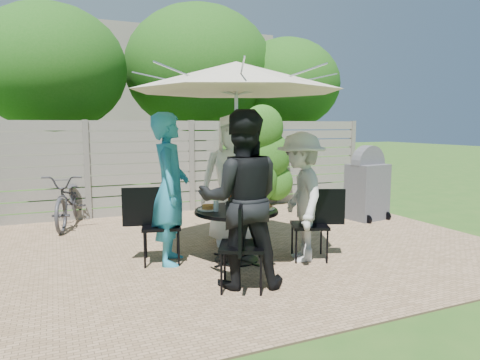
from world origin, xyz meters
name	(u,v)px	position (x,y,z in m)	size (l,w,h in m)	color
backyard_envelope	(132,101)	(0.09, 10.29, 2.61)	(60.00, 60.00, 5.00)	#2B581B
patio_table	(236,225)	(-0.45, -0.38, 0.48)	(1.34, 1.34, 0.69)	black
umbrella	(236,77)	(-0.45, -0.38, 2.34)	(3.32, 3.32, 2.52)	silver
chair_back	(232,223)	(-0.12, 0.53, 0.28)	(0.59, 0.71, 0.93)	black
person_back	(233,180)	(-0.17, 0.41, 0.96)	(0.94, 0.61, 1.91)	white
chair_left	(160,241)	(-1.36, -0.06, 0.30)	(0.75, 0.57, 0.99)	black
person_left	(170,189)	(-1.23, -0.10, 0.96)	(0.70, 0.46, 1.91)	teal
chair_front	(242,264)	(-0.77, -1.29, 0.29)	(0.63, 0.74, 0.97)	black
person_front	(241,200)	(-0.72, -1.16, 0.96)	(0.93, 0.73, 1.92)	black
chair_right	(310,239)	(0.46, -0.70, 0.28)	(0.72, 0.59, 0.94)	black
person_right	(301,197)	(0.34, -0.65, 0.84)	(1.08, 0.62, 1.67)	beige
plate_back	(235,202)	(-0.33, -0.04, 0.71)	(0.26, 0.26, 0.06)	white
plate_left	(208,208)	(-0.79, -0.26, 0.71)	(0.26, 0.26, 0.06)	white
plate_front	(238,213)	(-0.57, -0.71, 0.71)	(0.26, 0.26, 0.06)	white
plate_right	(264,207)	(-0.11, -0.50, 0.71)	(0.26, 0.26, 0.06)	white
plate_extra	(253,212)	(-0.38, -0.72, 0.71)	(0.24, 0.24, 0.06)	white
glass_left	(216,206)	(-0.73, -0.39, 0.76)	(0.07, 0.07, 0.14)	silver
glass_front	(246,208)	(-0.43, -0.66, 0.76)	(0.07, 0.07, 0.14)	silver
glass_right	(256,202)	(-0.17, -0.36, 0.76)	(0.07, 0.07, 0.14)	silver
syrup_jug	(231,203)	(-0.49, -0.31, 0.77)	(0.09, 0.09, 0.16)	#59280C
coffee_cup	(243,202)	(-0.28, -0.20, 0.75)	(0.08, 0.08, 0.12)	#C6B293
bicycle	(70,199)	(-2.33, 2.60, 0.47)	(0.62, 1.78, 0.94)	#333338
bbq_grill	(367,186)	(2.73, 0.92, 0.63)	(0.75, 0.62, 1.39)	#525256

